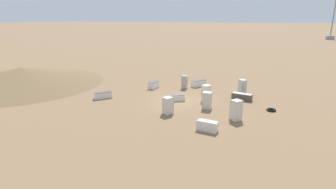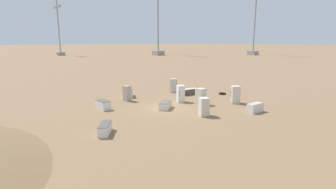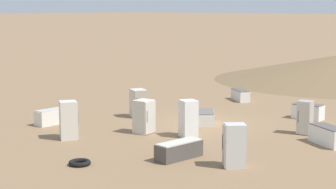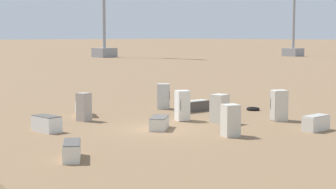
{
  "view_description": "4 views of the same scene",
  "coord_description": "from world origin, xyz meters",
  "views": [
    {
      "loc": [
        -22.08,
        -10.22,
        7.72
      ],
      "look_at": [
        -0.93,
        0.41,
        0.82
      ],
      "focal_mm": 28.0,
      "sensor_mm": 36.0,
      "label": 1
    },
    {
      "loc": [
        -17.22,
        13.51,
        5.68
      ],
      "look_at": [
        -1.32,
        0.88,
        1.56
      ],
      "focal_mm": 28.0,
      "sensor_mm": 36.0,
      "label": 2
    },
    {
      "loc": [
        16.12,
        -21.06,
        5.52
      ],
      "look_at": [
        -1.29,
        -1.15,
        1.43
      ],
      "focal_mm": 60.0,
      "sensor_mm": 36.0,
      "label": 3
    },
    {
      "loc": [
        -19.38,
        18.34,
        4.51
      ],
      "look_at": [
        0.32,
        -0.76,
        1.59
      ],
      "focal_mm": 60.0,
      "sensor_mm": 36.0,
      "label": 4
    }
  ],
  "objects": [
    {
      "name": "discarded_fridge_5",
      "position": [
        3.18,
        -5.66,
        0.33
      ],
      "size": [
        0.83,
        1.97,
        0.65
      ],
      "rotation": [
        0.0,
        0.0,
        6.19
      ],
      "color": "#4C4742",
      "rests_on": "ground_plane"
    },
    {
      "name": "power_pylon_0",
      "position": [
        48.44,
        -84.77,
        8.91
      ],
      "size": [
        10.03,
        3.44,
        28.66
      ],
      "color": "gray",
      "rests_on": "ground_plane"
    },
    {
      "name": "power_pylon_1",
      "position": [
        72.04,
        -52.2,
        9.85
      ],
      "size": [
        11.08,
        3.8,
        31.67
      ],
      "color": "gray",
      "rests_on": "ground_plane"
    },
    {
      "name": "discarded_fridge_3",
      "position": [
        -3.55,
        -0.89,
        0.72
      ],
      "size": [
        0.97,
        0.92,
        1.43
      ],
      "rotation": [
        0.0,
        0.0,
        4.28
      ],
      "color": "beige",
      "rests_on": "ground_plane"
    },
    {
      "name": "power_pylon_2",
      "position": [
        95.64,
        -19.63,
        7.29
      ],
      "size": [
        8.21,
        2.81,
        23.45
      ],
      "color": "gray",
      "rests_on": "ground_plane"
    },
    {
      "name": "discarded_fridge_6",
      "position": [
        1.16,
        -2.64,
        0.8
      ],
      "size": [
        0.91,
        0.88,
        1.6
      ],
      "rotation": [
        0.0,
        0.0,
        1.13
      ],
      "color": "white",
      "rests_on": "ground_plane"
    },
    {
      "name": "discarded_fridge_7",
      "position": [
        6.37,
        0.01,
        0.38
      ],
      "size": [
        1.93,
        1.52,
        0.76
      ],
      "rotation": [
        0.0,
        0.0,
        1.06
      ],
      "color": "white",
      "rests_on": "ground_plane"
    },
    {
      "name": "discarded_fridge_10",
      "position": [
        3.22,
        4.36,
        0.38
      ],
      "size": [
        1.49,
        0.82,
        0.75
      ],
      "rotation": [
        0.0,
        0.0,
        1.62
      ],
      "color": "white",
      "rests_on": "ground_plane"
    },
    {
      "name": "ground_plane",
      "position": [
        0.0,
        0.0,
        0.0
      ],
      "size": [
        1000.0,
        1000.0,
        0.0
      ],
      "primitive_type": "plane",
      "color": "#846647"
    },
    {
      "name": "discarded_fridge_11",
      "position": [
        -2.54,
        6.89,
        0.33
      ],
      "size": [
        1.75,
        1.51,
        0.65
      ],
      "rotation": [
        0.0,
        0.0,
        0.94
      ],
      "color": "silver",
      "rests_on": "ground_plane"
    },
    {
      "name": "discarded_fridge_4",
      "position": [
        0.07,
        0.07,
        0.3
      ],
      "size": [
        1.65,
        1.81,
        0.61
      ],
      "rotation": [
        0.0,
        0.0,
        3.81
      ],
      "color": "silver",
      "rests_on": "ground_plane"
    },
    {
      "name": "discarded_fridge_1",
      "position": [
        4.71,
        1.15,
        0.74
      ],
      "size": [
        0.68,
        0.71,
        1.49
      ],
      "rotation": [
        0.0,
        0.0,
        3.31
      ],
      "color": "#A89E93",
      "rests_on": "ground_plane"
    },
    {
      "name": "discarded_fridge_2",
      "position": [
        -0.76,
        -3.38,
        0.75
      ],
      "size": [
        0.83,
        0.85,
        1.49
      ],
      "rotation": [
        0.0,
        0.0,
        4.83
      ],
      "color": "beige",
      "rests_on": "ground_plane"
    },
    {
      "name": "scrap_tire",
      "position": [
        1.07,
        -8.61,
        0.08
      ],
      "size": [
        0.79,
        0.79,
        0.17
      ],
      "color": "black",
      "rests_on": "ground_plane"
    },
    {
      "name": "discarded_fridge_8",
      "position": [
        -2.39,
        -6.29,
        0.81
      ],
      "size": [
        0.99,
        1.0,
        1.63
      ],
      "rotation": [
        0.0,
        0.0,
        5.72
      ],
      "color": "beige",
      "rests_on": "ground_plane"
    },
    {
      "name": "discarded_fridge_0",
      "position": [
        -5.41,
        -4.97,
        0.36
      ],
      "size": [
        0.66,
        1.48,
        0.73
      ],
      "rotation": [
        0.0,
        0.0,
        6.27
      ],
      "color": "silver",
      "rests_on": "ground_plane"
    },
    {
      "name": "discarded_fridge_9",
      "position": [
        5.33,
        -5.22,
        0.77
      ],
      "size": [
        0.95,
        0.95,
        1.54
      ],
      "rotation": [
        0.0,
        0.0,
        2.35
      ],
      "color": "silver",
      "rests_on": "ground_plane"
    }
  ]
}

